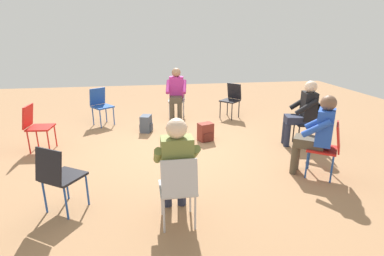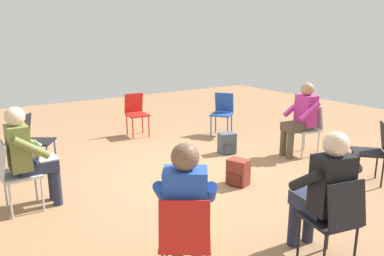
{
  "view_description": "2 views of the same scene",
  "coord_description": "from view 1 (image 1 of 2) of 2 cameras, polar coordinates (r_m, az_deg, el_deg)",
  "views": [
    {
      "loc": [
        5.18,
        -0.51,
        2.09
      ],
      "look_at": [
        0.36,
        0.24,
        0.5
      ],
      "focal_mm": 28.0,
      "sensor_mm": 36.0,
      "label": 1
    },
    {
      "loc": [
        2.88,
        4.26,
        2.04
      ],
      "look_at": [
        -0.15,
        -0.24,
        0.65
      ],
      "focal_mm": 35.0,
      "sensor_mm": 36.0,
      "label": 2
    }
  ],
  "objects": [
    {
      "name": "chair_southeast",
      "position": [
        3.86,
        -24.09,
        -8.12
      ],
      "size": [
        0.58,
        0.56,
        0.85
      ],
      "rotation": [
        0.0,
        0.0,
        1.0
      ],
      "color": "black",
      "rests_on": "ground"
    },
    {
      "name": "ground_plane",
      "position": [
        5.61,
        -2.97,
        -3.9
      ],
      "size": [
        14.05,
        14.05,
        0.0
      ],
      "primitive_type": "plane",
      "color": "#99704C"
    },
    {
      "name": "person_in_black",
      "position": [
        5.93,
        20.37,
        3.23
      ],
      "size": [
        0.56,
        0.57,
        1.24
      ],
      "rotation": [
        0.0,
        0.0,
        2.93
      ],
      "color": "#23283D",
      "rests_on": "ground"
    },
    {
      "name": "chair_north",
      "position": [
        6.03,
        21.68,
        1.36
      ],
      "size": [
        0.48,
        0.51,
        0.85
      ],
      "rotation": [
        0.0,
        0.0,
        2.93
      ],
      "color": "black",
      "rests_on": "ground"
    },
    {
      "name": "chair_south",
      "position": [
        6.05,
        -27.59,
        0.61
      ],
      "size": [
        0.43,
        0.47,
        0.85
      ],
      "rotation": [
        0.0,
        0.0,
        -0.09
      ],
      "color": "red",
      "rests_on": "ground"
    },
    {
      "name": "person_in_magenta",
      "position": [
        7.39,
        -3.02,
        7.07
      ],
      "size": [
        0.56,
        0.55,
        1.24
      ],
      "rotation": [
        0.0,
        0.0,
        -1.73
      ],
      "color": "#4C4233",
      "rests_on": "ground"
    },
    {
      "name": "chair_southwest",
      "position": [
        7.23,
        -17.01,
        4.45
      ],
      "size": [
        0.58,
        0.57,
        0.85
      ],
      "rotation": [
        0.0,
        0.0,
        -0.93
      ],
      "color": "#1E4799",
      "rests_on": "ground"
    },
    {
      "name": "chair_east",
      "position": [
        3.29,
        -2.63,
        -11.04
      ],
      "size": [
        0.44,
        0.4,
        0.85
      ],
      "rotation": [
        0.0,
        0.0,
        1.58
      ],
      "color": "#B7B7BC",
      "rests_on": "ground"
    },
    {
      "name": "chair_west",
      "position": [
        7.6,
        -2.92,
        5.84
      ],
      "size": [
        0.49,
        0.46,
        0.85
      ],
      "rotation": [
        0.0,
        0.0,
        -1.73
      ],
      "color": "#B7B7BC",
      "rests_on": "ground"
    },
    {
      "name": "backpack_near_laptop_user",
      "position": [
        5.96,
        2.58,
        -0.96
      ],
      "size": [
        0.3,
        0.33,
        0.36
      ],
      "rotation": [
        0.0,
        0.0,
        5.05
      ],
      "color": "maroon",
      "rests_on": "ground"
    },
    {
      "name": "person_in_blue",
      "position": [
        4.74,
        22.78,
        -0.6
      ],
      "size": [
        0.63,
        0.63,
        1.24
      ],
      "rotation": [
        0.0,
        0.0,
        2.53
      ],
      "color": "#4C4233",
      "rests_on": "ground"
    },
    {
      "name": "backpack_by_empty_chair",
      "position": [
        6.56,
        -8.73,
        0.64
      ],
      "size": [
        0.32,
        0.29,
        0.36
      ],
      "rotation": [
        0.0,
        0.0,
        6.01
      ],
      "color": "#475160",
      "rests_on": "ground"
    },
    {
      "name": "chair_northwest",
      "position": [
        7.59,
        7.54,
        5.7
      ],
      "size": [
        0.58,
        0.59,
        0.85
      ],
      "rotation": [
        0.0,
        0.0,
        -2.4
      ],
      "color": "black",
      "rests_on": "ground"
    },
    {
      "name": "person_with_laptop",
      "position": [
        3.35,
        -3.03,
        -6.7
      ],
      "size": [
        0.52,
        0.49,
        1.24
      ],
      "rotation": [
        0.0,
        0.0,
        1.58
      ],
      "color": "#23283D",
      "rests_on": "ground"
    },
    {
      "name": "chair_northeast",
      "position": [
        4.8,
        24.47,
        -3.12
      ],
      "size": [
        0.57,
        0.58,
        0.85
      ],
      "rotation": [
        0.0,
        0.0,
        2.53
      ],
      "color": "red",
      "rests_on": "ground"
    }
  ]
}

